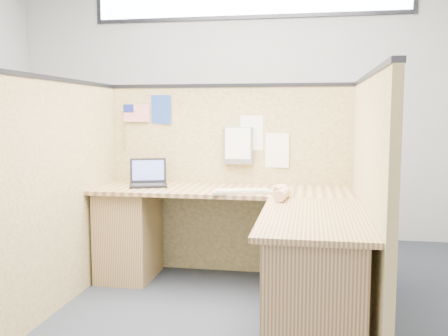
% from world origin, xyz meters
% --- Properties ---
extents(floor, '(5.00, 5.00, 0.00)m').
position_xyz_m(floor, '(0.00, 0.00, 0.00)').
color(floor, '#1F232B').
rests_on(floor, ground).
extents(wall_back, '(5.00, 0.00, 5.00)m').
position_xyz_m(wall_back, '(0.00, 2.25, 1.40)').
color(wall_back, '#B1B4B6').
rests_on(wall_back, floor).
extents(clerestory_window, '(3.30, 0.04, 0.38)m').
position_xyz_m(clerestory_window, '(0.00, 2.23, 2.45)').
color(clerestory_window, '#232328').
rests_on(clerestory_window, wall_back).
extents(cubicle_partitions, '(2.06, 1.83, 1.53)m').
position_xyz_m(cubicle_partitions, '(0.00, 0.43, 0.77)').
color(cubicle_partitions, olive).
rests_on(cubicle_partitions, floor).
extents(l_desk, '(1.95, 1.75, 0.73)m').
position_xyz_m(l_desk, '(0.18, 0.29, 0.39)').
color(l_desk, brown).
rests_on(l_desk, floor).
extents(laptop, '(0.34, 0.35, 0.21)m').
position_xyz_m(laptop, '(-0.59, 0.74, 0.78)').
color(laptop, black).
rests_on(laptop, l_desk).
extents(keyboard, '(0.44, 0.25, 0.03)m').
position_xyz_m(keyboard, '(0.18, 0.48, 0.74)').
color(keyboard, tan).
rests_on(keyboard, l_desk).
extents(mouse, '(0.11, 0.07, 0.05)m').
position_xyz_m(mouse, '(0.46, 0.48, 0.75)').
color(mouse, silver).
rests_on(mouse, l_desk).
extents(hand_forearm, '(0.11, 0.39, 0.08)m').
position_xyz_m(hand_forearm, '(0.47, 0.34, 0.77)').
color(hand_forearm, tan).
rests_on(hand_forearm, l_desk).
extents(blue_poster, '(0.17, 0.02, 0.23)m').
position_xyz_m(blue_poster, '(-0.56, 0.97, 1.33)').
color(blue_poster, '#214097').
rests_on(blue_poster, cubicle_partitions).
extents(american_flag, '(0.22, 0.01, 0.38)m').
position_xyz_m(american_flag, '(-0.80, 0.96, 1.28)').
color(american_flag, olive).
rests_on(american_flag, cubicle_partitions).
extents(file_holder, '(0.23, 0.05, 0.29)m').
position_xyz_m(file_holder, '(0.08, 0.94, 1.04)').
color(file_holder, slate).
rests_on(file_holder, cubicle_partitions).
extents(paper_left, '(0.22, 0.03, 0.28)m').
position_xyz_m(paper_left, '(0.20, 0.97, 1.14)').
color(paper_left, white).
rests_on(paper_left, cubicle_partitions).
extents(paper_right, '(0.21, 0.03, 0.27)m').
position_xyz_m(paper_right, '(0.37, 0.97, 1.00)').
color(paper_right, white).
rests_on(paper_right, cubicle_partitions).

